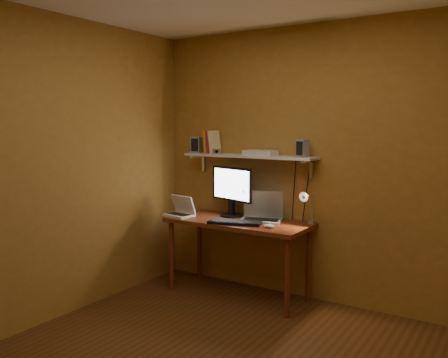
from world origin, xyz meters
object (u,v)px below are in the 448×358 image
Objects in this scene: netbook at (181,210)px; speaker_left at (196,145)px; laptop at (262,213)px; router at (261,153)px; keyboard at (235,222)px; desk_lamp at (307,203)px; speaker_right at (303,148)px; shelf_camera at (217,151)px; desk at (238,229)px; mouse at (269,226)px; monitor at (232,189)px; wall_shelf at (249,156)px.

netbook is 0.72m from speaker_left.
router is (-0.06, 0.07, 0.58)m from laptop.
keyboard is 0.69m from desk_lamp.
speaker_left is at bearing 156.95° from laptop.
speaker_right reaches higher than desk_lamp.
netbook is 1.82× the size of speaker_left.
shelf_camera is (-0.54, 0.03, 0.58)m from laptop.
laptop is 0.84m from netbook.
netbook is at bearing 160.69° from keyboard.
netbook is (-0.61, -0.12, 0.14)m from desk.
router reaches higher than mouse.
mouse is at bearing -67.55° from laptop.
monitor reaches higher than desk_lamp.
router is (0.75, 0.30, 0.59)m from netbook.
keyboard is 2.91× the size of speaker_left.
shelf_camera reaches higher than keyboard.
wall_shelf is 4.47× the size of netbook.
speaker_left is at bearing 177.06° from desk_lamp.
router is (-0.27, 0.32, 0.63)m from mouse.
mouse reaches higher than keyboard.
speaker_left is at bearing -179.90° from wall_shelf.
desk is 4.47× the size of netbook.
shelf_camera is at bearing -174.86° from router.
speaker_right is at bearing 23.67° from netbook.
keyboard is 0.73m from router.
netbook is at bearing -152.96° from wall_shelf.
shelf_camera is (-0.17, -0.00, 0.37)m from monitor.
netbook reaches higher than keyboard.
wall_shelf reaches higher than monitor.
desk is at bearing -127.77° from router.
keyboard is 0.81m from shelf_camera.
desk_lamp is at bearing -5.88° from wall_shelf.
keyboard is (0.22, -0.30, -0.27)m from monitor.
monitor is 5.62× the size of mouse.
router is at bearing 22.64° from monitor.
netbook is 0.70m from shelf_camera.
speaker_right reaches higher than router.
shelf_camera is (0.27, 0.26, 0.59)m from netbook.
mouse is at bearing -39.09° from wall_shelf.
laptop is at bearing 10.67° from monitor.
speaker_left reaches higher than wall_shelf.
monitor is 1.72× the size of netbook.
speaker_right is at bearing 54.82° from mouse.
keyboard is at bearing -103.62° from router.
speaker_left reaches higher than laptop.
laptop is 2.80× the size of speaker_right.
mouse is at bearing -133.85° from desk_lamp.
laptop is (0.20, 0.11, 0.16)m from desk.
shelf_camera reaches higher than router.
keyboard is (0.06, -0.16, 0.10)m from desk.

